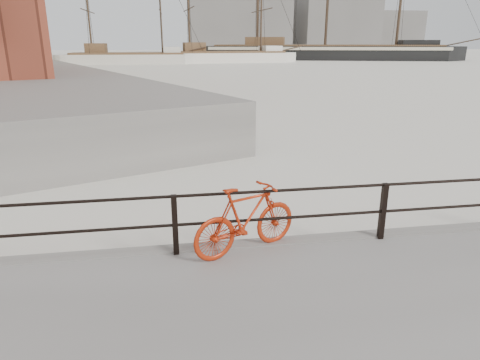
{
  "coord_description": "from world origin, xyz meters",
  "views": [
    {
      "loc": [
        -3.49,
        -6.41,
        3.6
      ],
      "look_at": [
        -2.19,
        1.5,
        1.0
      ],
      "focal_mm": 32.0,
      "sensor_mm": 36.0,
      "label": 1
    }
  ],
  "objects_px": {
    "schooner_mid": "(226,63)",
    "schooner_left": "(129,64)",
    "bicycle": "(246,219)",
    "barque_black": "(324,60)"
  },
  "relations": [
    {
      "from": "schooner_mid",
      "to": "schooner_left",
      "type": "xyz_separation_m",
      "value": [
        -17.05,
        -1.99,
        0.0
      ]
    },
    {
      "from": "bicycle",
      "to": "schooner_mid",
      "type": "relative_size",
      "value": 0.07
    },
    {
      "from": "bicycle",
      "to": "schooner_left",
      "type": "bearing_deg",
      "value": 72.61
    },
    {
      "from": "bicycle",
      "to": "barque_black",
      "type": "bearing_deg",
      "value": 45.71
    },
    {
      "from": "bicycle",
      "to": "schooner_mid",
      "type": "xyz_separation_m",
      "value": [
        9.41,
        73.37,
        -0.92
      ]
    },
    {
      "from": "schooner_left",
      "to": "barque_black",
      "type": "bearing_deg",
      "value": 16.83
    },
    {
      "from": "schooner_mid",
      "to": "schooner_left",
      "type": "bearing_deg",
      "value": -178.61
    },
    {
      "from": "bicycle",
      "to": "barque_black",
      "type": "distance_m",
      "value": 88.11
    },
    {
      "from": "schooner_mid",
      "to": "bicycle",
      "type": "bearing_deg",
      "value": -102.58
    },
    {
      "from": "schooner_left",
      "to": "bicycle",
      "type": "bearing_deg",
      "value": -82.83
    }
  ]
}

